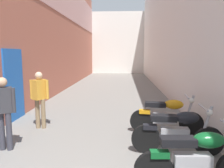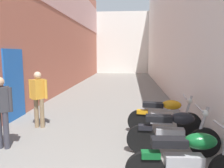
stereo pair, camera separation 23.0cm
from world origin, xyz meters
TOP-DOWN VIEW (x-y plane):
  - ground_plane at (0.00, 9.16)m, footprint 38.32×38.32m
  - building_left at (-2.91, 11.11)m, footprint 0.45×22.32m
  - building_right at (2.92, 11.16)m, footprint 0.45×22.32m
  - building_far_end at (0.00, 23.32)m, footprint 8.44×2.00m
  - motorcycle_second at (1.78, 2.31)m, footprint 1.85×0.58m
  - motorcycle_third at (1.78, 3.47)m, footprint 1.85×0.58m
  - motorcycle_fourth at (1.78, 4.63)m, footprint 1.85×0.58m
  - pedestrian_mid_alley at (-1.83, 3.47)m, footprint 0.52×0.33m
  - pedestrian_further_down at (-1.62, 4.87)m, footprint 0.52×0.39m

SIDE VIEW (x-z plane):
  - ground_plane at x=0.00m, z-range 0.00..0.00m
  - motorcycle_second at x=1.78m, z-range -0.02..1.02m
  - motorcycle_third at x=1.78m, z-range -0.02..1.02m
  - motorcycle_fourth at x=1.78m, z-range -0.02..1.02m
  - pedestrian_mid_alley at x=-1.83m, z-range 0.13..1.70m
  - pedestrian_further_down at x=-1.62m, z-range 0.13..1.70m
  - building_far_end at x=0.00m, z-range 0.00..6.40m
  - building_right at x=2.92m, z-range 0.00..7.39m
  - building_left at x=-2.91m, z-range 0.03..7.49m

